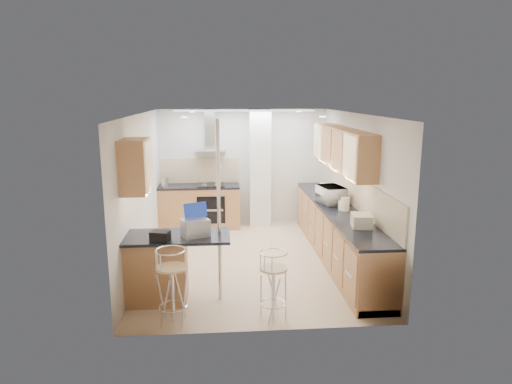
{
  "coord_description": "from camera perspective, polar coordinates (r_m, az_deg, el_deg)",
  "views": [
    {
      "loc": [
        -0.52,
        -7.43,
        2.82
      ],
      "look_at": [
        0.11,
        0.2,
        1.16
      ],
      "focal_mm": 32.0,
      "sensor_mm": 36.0,
      "label": 1
    }
  ],
  "objects": [
    {
      "name": "right_counter",
      "position": [
        8.05,
        10.09,
        -5.03
      ],
      "size": [
        0.63,
        4.4,
        0.92
      ],
      "color": "#A16C40",
      "rests_on": "ground"
    },
    {
      "name": "ground",
      "position": [
        7.97,
        -0.66,
        -8.53
      ],
      "size": [
        4.8,
        4.8,
        0.0
      ],
      "primitive_type": "plane",
      "color": "beige",
      "rests_on": "ground"
    },
    {
      "name": "bag",
      "position": [
        6.09,
        -11.89,
        -5.41
      ],
      "size": [
        0.27,
        0.22,
        0.13
      ],
      "primitive_type": "cube",
      "rotation": [
        0.0,
        0.0,
        -0.23
      ],
      "color": "black",
      "rests_on": "peninsula"
    },
    {
      "name": "back_counter",
      "position": [
        9.83,
        -7.06,
        -1.78
      ],
      "size": [
        1.7,
        0.63,
        0.92
      ],
      "color": "#A16C40",
      "rests_on": "ground"
    },
    {
      "name": "laptop",
      "position": [
        6.19,
        -7.58,
        -4.45
      ],
      "size": [
        0.42,
        0.37,
        0.24
      ],
      "primitive_type": "cube",
      "rotation": [
        0.0,
        0.0,
        0.41
      ],
      "color": "#929399",
      "rests_on": "peninsula"
    },
    {
      "name": "bread_bin",
      "position": [
        6.81,
        13.07,
        -3.51
      ],
      "size": [
        0.33,
        0.39,
        0.18
      ],
      "primitive_type": "cube",
      "rotation": [
        0.0,
        0.0,
        -0.16
      ],
      "color": "beige",
      "rests_on": "right_counter"
    },
    {
      "name": "jar_b",
      "position": [
        9.2,
        8.29,
        0.65
      ],
      "size": [
        0.12,
        0.12,
        0.16
      ],
      "primitive_type": "cylinder",
      "rotation": [
        0.0,
        0.0,
        0.12
      ],
      "color": "beige",
      "rests_on": "right_counter"
    },
    {
      "name": "peninsula",
      "position": [
        6.45,
        -9.88,
        -9.29
      ],
      "size": [
        1.47,
        0.72,
        0.94
      ],
      "color": "#A16C40",
      "rests_on": "ground"
    },
    {
      "name": "bar_stool_end",
      "position": [
        5.87,
        2.18,
        -11.59
      ],
      "size": [
        0.52,
        0.52,
        0.9
      ],
      "primitive_type": null,
      "rotation": [
        0.0,
        0.0,
        0.72
      ],
      "color": "#D6B773",
      "rests_on": "ground"
    },
    {
      "name": "room_shell",
      "position": [
        7.96,
        1.46,
        2.95
      ],
      "size": [
        3.64,
        4.84,
        2.51
      ],
      "color": "silver",
      "rests_on": "ground"
    },
    {
      "name": "jar_c",
      "position": [
        7.68,
        11.08,
        -1.51
      ],
      "size": [
        0.17,
        0.17,
        0.22
      ],
      "primitive_type": "cylinder",
      "rotation": [
        0.0,
        0.0,
        -0.27
      ],
      "color": "beige",
      "rests_on": "right_counter"
    },
    {
      "name": "kettle",
      "position": [
        9.64,
        -11.34,
        1.22
      ],
      "size": [
        0.16,
        0.16,
        0.21
      ],
      "primitive_type": "cylinder",
      "color": "#AAADAF",
      "rests_on": "back_counter"
    },
    {
      "name": "jar_d",
      "position": [
        7.71,
        10.64,
        -1.69
      ],
      "size": [
        0.1,
        0.1,
        0.15
      ],
      "primitive_type": "cylinder",
      "rotation": [
        0.0,
        0.0,
        -0.01
      ],
      "color": "white",
      "rests_on": "right_counter"
    },
    {
      "name": "microwave",
      "position": [
        8.13,
        9.4,
        -0.37
      ],
      "size": [
        0.49,
        0.63,
        0.31
      ],
      "primitive_type": "imported",
      "rotation": [
        0.0,
        0.0,
        1.78
      ],
      "color": "white",
      "rests_on": "right_counter"
    },
    {
      "name": "bar_stool_near",
      "position": [
        5.85,
        -10.46,
        -11.5
      ],
      "size": [
        0.5,
        0.5,
        0.98
      ],
      "primitive_type": null,
      "rotation": [
        0.0,
        0.0,
        0.33
      ],
      "color": "#D6B773",
      "rests_on": "ground"
    },
    {
      "name": "jar_a",
      "position": [
        8.76,
        8.85,
        0.1
      ],
      "size": [
        0.13,
        0.13,
        0.17
      ],
      "primitive_type": "cylinder",
      "rotation": [
        0.0,
        0.0,
        -0.06
      ],
      "color": "beige",
      "rests_on": "right_counter"
    }
  ]
}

